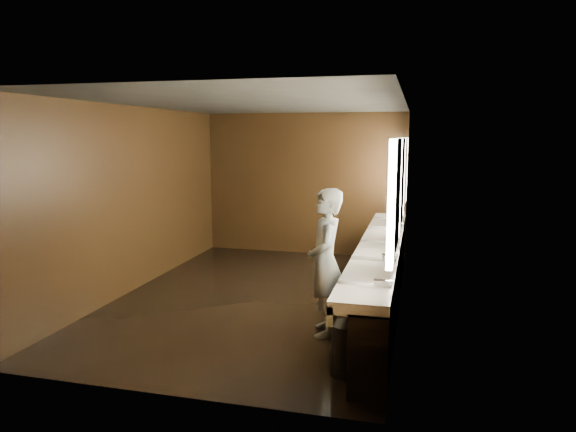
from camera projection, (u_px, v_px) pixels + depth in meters
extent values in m
plane|color=black|center=(261.00, 297.00, 7.58)|extent=(6.00, 6.00, 0.00)
cube|color=#2D2D2B|center=(259.00, 103.00, 7.15)|extent=(4.00, 6.00, 0.02)
cube|color=black|center=(304.00, 184.00, 10.24)|extent=(4.00, 0.02, 2.80)
cube|color=black|center=(158.00, 246.00, 4.49)|extent=(4.00, 0.02, 2.80)
cube|color=black|center=(135.00, 199.00, 7.85)|extent=(0.02, 6.00, 2.80)
cube|color=black|center=(402.00, 207.00, 6.88)|extent=(0.02, 6.00, 2.80)
cube|color=black|center=(386.00, 278.00, 7.08)|extent=(0.36, 5.40, 0.81)
cube|color=white|center=(380.00, 246.00, 7.03)|extent=(0.55, 5.40, 0.12)
cube|color=white|center=(362.00, 251.00, 7.10)|extent=(0.06, 5.40, 0.18)
cylinder|color=silver|center=(384.00, 281.00, 4.86)|extent=(0.18, 0.04, 0.04)
cylinder|color=silver|center=(390.00, 255.00, 5.91)|extent=(0.18, 0.04, 0.04)
cylinder|color=silver|center=(394.00, 237.00, 6.97)|extent=(0.18, 0.04, 0.04)
cylinder|color=silver|center=(397.00, 224.00, 8.02)|extent=(0.18, 0.04, 0.04)
cylinder|color=silver|center=(400.00, 214.00, 9.07)|extent=(0.18, 0.04, 0.04)
cube|color=#FFF1CD|center=(391.00, 205.00, 4.54)|extent=(0.06, 0.22, 1.15)
cube|color=white|center=(397.00, 195.00, 5.30)|extent=(0.03, 1.32, 1.15)
cube|color=#FFF1CD|center=(398.00, 187.00, 6.07)|extent=(0.06, 0.23, 1.15)
cube|color=white|center=(402.00, 181.00, 6.83)|extent=(0.03, 1.32, 1.15)
cube|color=#FFF1CD|center=(402.00, 177.00, 7.60)|extent=(0.06, 0.23, 1.15)
cube|color=white|center=(405.00, 173.00, 8.36)|extent=(0.03, 1.32, 1.15)
cube|color=#FFF1CD|center=(405.00, 170.00, 9.13)|extent=(0.06, 0.22, 1.15)
imported|color=#98B5E3|center=(325.00, 262.00, 6.04)|extent=(0.54, 0.71, 1.75)
cylinder|color=black|center=(347.00, 349.00, 5.08)|extent=(0.36, 0.36, 0.52)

